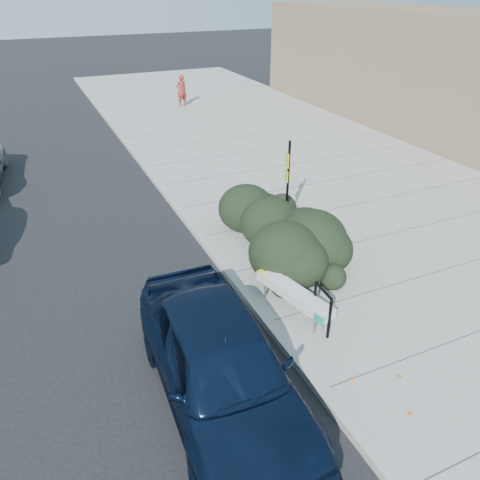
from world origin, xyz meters
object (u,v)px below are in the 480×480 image
(bike_rack, at_px, (322,305))
(pedestrian, at_px, (181,91))
(sedan_navy, at_px, (221,364))
(bench, at_px, (294,294))
(sign_post, at_px, (287,179))

(bike_rack, xyz_separation_m, pedestrian, (3.45, 19.26, 0.26))
(bike_rack, xyz_separation_m, sedan_navy, (-2.47, -0.78, 0.12))
(bench, relative_size, sign_post, 0.83)
(bike_rack, relative_size, sedan_navy, 0.19)
(bike_rack, distance_m, pedestrian, 19.57)
(sign_post, height_order, pedestrian, sign_post)
(bench, relative_size, pedestrian, 1.23)
(sign_post, distance_m, sedan_navy, 6.53)
(bike_rack, relative_size, sign_post, 0.39)
(bench, xyz_separation_m, sign_post, (1.83, 3.60, 0.93))
(bench, bearing_deg, sedan_navy, -159.20)
(bench, bearing_deg, pedestrian, 66.35)
(bike_rack, relative_size, pedestrian, 0.57)
(sedan_navy, bearing_deg, sign_post, 53.77)
(bike_rack, xyz_separation_m, sign_post, (1.59, 4.28, 0.83))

